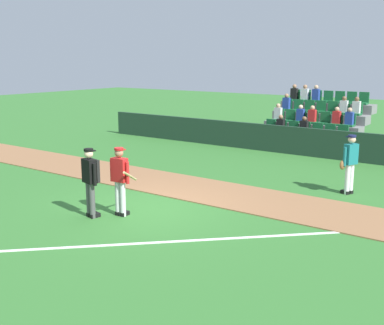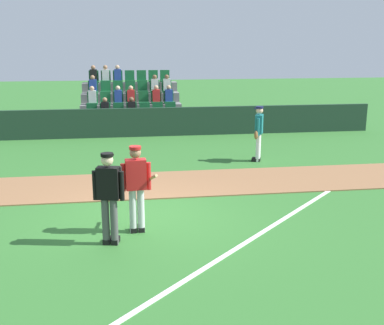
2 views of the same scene
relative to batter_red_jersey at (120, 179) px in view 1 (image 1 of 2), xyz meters
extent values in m
plane|color=#33702D|center=(0.16, 0.78, -0.97)|extent=(80.00, 80.00, 0.00)
cube|color=#936642|center=(0.16, 3.22, -0.95)|extent=(28.00, 2.45, 0.03)
cube|color=white|center=(3.16, 0.28, -0.96)|extent=(8.63, 8.48, 0.01)
cube|color=#1E3828|center=(0.16, 10.13, -0.39)|extent=(20.00, 0.16, 1.16)
cube|color=slate|center=(0.16, 12.43, -0.82)|extent=(4.45, 3.80, 0.30)
cube|color=slate|center=(0.16, 11.15, -0.47)|extent=(4.35, 0.85, 0.40)
cube|color=#196033|center=(-1.49, 11.05, -0.22)|extent=(0.44, 0.40, 0.08)
cube|color=#196033|center=(-1.49, 11.27, 0.03)|extent=(0.44, 0.08, 0.50)
cube|color=#196033|center=(-0.94, 11.05, -0.22)|extent=(0.44, 0.40, 0.08)
cube|color=#196033|center=(-0.94, 11.27, 0.03)|extent=(0.44, 0.08, 0.50)
cube|color=black|center=(-0.94, 11.10, 0.08)|extent=(0.32, 0.22, 0.52)
sphere|color=#9E7051|center=(-0.94, 11.10, 0.43)|extent=(0.20, 0.20, 0.20)
cube|color=#196033|center=(-0.39, 11.05, -0.22)|extent=(0.44, 0.40, 0.08)
cube|color=#196033|center=(-0.39, 11.27, 0.03)|extent=(0.44, 0.08, 0.50)
cube|color=#196033|center=(0.16, 11.05, -0.22)|extent=(0.44, 0.40, 0.08)
cube|color=#196033|center=(0.16, 11.27, 0.03)|extent=(0.44, 0.08, 0.50)
cube|color=black|center=(0.16, 11.10, 0.08)|extent=(0.32, 0.22, 0.52)
sphere|color=brown|center=(0.16, 11.10, 0.43)|extent=(0.20, 0.20, 0.20)
cube|color=#196033|center=(0.71, 11.05, -0.22)|extent=(0.44, 0.40, 0.08)
cube|color=#196033|center=(0.71, 11.27, 0.03)|extent=(0.44, 0.08, 0.50)
cube|color=#196033|center=(1.26, 11.05, -0.22)|extent=(0.44, 0.40, 0.08)
cube|color=#196033|center=(1.26, 11.27, 0.03)|extent=(0.44, 0.08, 0.50)
cube|color=#196033|center=(1.81, 11.05, -0.22)|extent=(0.44, 0.40, 0.08)
cube|color=#196033|center=(1.81, 11.27, 0.03)|extent=(0.44, 0.08, 0.50)
cube|color=slate|center=(0.16, 12.00, -0.07)|extent=(4.35, 0.85, 0.40)
cube|color=#196033|center=(-1.49, 11.90, 0.18)|extent=(0.44, 0.40, 0.08)
cube|color=#196033|center=(-1.49, 12.12, 0.43)|extent=(0.44, 0.08, 0.50)
cube|color=silver|center=(-1.49, 11.95, 0.48)|extent=(0.32, 0.22, 0.52)
sphere|color=tan|center=(-1.49, 11.95, 0.83)|extent=(0.20, 0.20, 0.20)
cube|color=#196033|center=(-0.94, 11.90, 0.18)|extent=(0.44, 0.40, 0.08)
cube|color=#196033|center=(-0.94, 12.12, 0.43)|extent=(0.44, 0.08, 0.50)
cube|color=#196033|center=(-0.39, 11.90, 0.18)|extent=(0.44, 0.40, 0.08)
cube|color=#196033|center=(-0.39, 12.12, 0.43)|extent=(0.44, 0.08, 0.50)
cube|color=#263F99|center=(-0.39, 11.95, 0.48)|extent=(0.32, 0.22, 0.52)
sphere|color=beige|center=(-0.39, 11.95, 0.83)|extent=(0.20, 0.20, 0.20)
cube|color=#196033|center=(0.16, 11.90, 0.18)|extent=(0.44, 0.40, 0.08)
cube|color=#196033|center=(0.16, 12.12, 0.43)|extent=(0.44, 0.08, 0.50)
cube|color=red|center=(0.16, 11.95, 0.48)|extent=(0.32, 0.22, 0.52)
sphere|color=tan|center=(0.16, 11.95, 0.83)|extent=(0.20, 0.20, 0.20)
cube|color=#196033|center=(0.71, 11.90, 0.18)|extent=(0.44, 0.40, 0.08)
cube|color=#196033|center=(0.71, 12.12, 0.43)|extent=(0.44, 0.08, 0.50)
cube|color=#196033|center=(1.26, 11.90, 0.18)|extent=(0.44, 0.40, 0.08)
cube|color=#196033|center=(1.26, 12.12, 0.43)|extent=(0.44, 0.08, 0.50)
cube|color=red|center=(1.26, 11.95, 0.48)|extent=(0.32, 0.22, 0.52)
sphere|color=tan|center=(1.26, 11.95, 0.83)|extent=(0.20, 0.20, 0.20)
cube|color=#196033|center=(1.81, 11.90, 0.18)|extent=(0.44, 0.40, 0.08)
cube|color=#196033|center=(1.81, 12.12, 0.43)|extent=(0.44, 0.08, 0.50)
cube|color=#263F99|center=(1.81, 11.95, 0.48)|extent=(0.32, 0.22, 0.52)
sphere|color=tan|center=(1.81, 11.95, 0.83)|extent=(0.20, 0.20, 0.20)
cube|color=slate|center=(0.16, 12.85, 0.33)|extent=(4.35, 0.85, 0.40)
cube|color=#196033|center=(-1.49, 12.75, 0.58)|extent=(0.44, 0.40, 0.08)
cube|color=#196033|center=(-1.49, 12.97, 0.83)|extent=(0.44, 0.08, 0.50)
cube|color=#263F99|center=(-1.49, 12.80, 0.88)|extent=(0.32, 0.22, 0.52)
sphere|color=#9E7051|center=(-1.49, 12.80, 1.23)|extent=(0.20, 0.20, 0.20)
cube|color=#196033|center=(-0.94, 12.75, 0.58)|extent=(0.44, 0.40, 0.08)
cube|color=#196033|center=(-0.94, 12.97, 0.83)|extent=(0.44, 0.08, 0.50)
cube|color=#196033|center=(-0.39, 12.75, 0.58)|extent=(0.44, 0.40, 0.08)
cube|color=#196033|center=(-0.39, 12.97, 0.83)|extent=(0.44, 0.08, 0.50)
cube|color=#196033|center=(0.16, 12.75, 0.58)|extent=(0.44, 0.40, 0.08)
cube|color=#196033|center=(0.16, 12.97, 0.83)|extent=(0.44, 0.08, 0.50)
cube|color=#196033|center=(0.71, 12.75, 0.58)|extent=(0.44, 0.40, 0.08)
cube|color=#196033|center=(0.71, 12.97, 0.83)|extent=(0.44, 0.08, 0.50)
cube|color=#196033|center=(1.26, 12.75, 0.58)|extent=(0.44, 0.40, 0.08)
cube|color=#196033|center=(1.26, 12.97, 0.83)|extent=(0.44, 0.08, 0.50)
cube|color=silver|center=(1.26, 12.80, 0.88)|extent=(0.32, 0.22, 0.52)
sphere|color=brown|center=(1.26, 12.80, 1.23)|extent=(0.20, 0.20, 0.20)
cube|color=#196033|center=(1.81, 12.75, 0.58)|extent=(0.44, 0.40, 0.08)
cube|color=#196033|center=(1.81, 12.97, 0.83)|extent=(0.44, 0.08, 0.50)
cube|color=silver|center=(1.81, 12.80, 0.88)|extent=(0.32, 0.22, 0.52)
sphere|color=brown|center=(1.81, 12.80, 1.23)|extent=(0.20, 0.20, 0.20)
cube|color=slate|center=(0.16, 13.70, 0.73)|extent=(4.35, 0.85, 0.40)
cube|color=#196033|center=(-1.49, 13.60, 0.98)|extent=(0.44, 0.40, 0.08)
cube|color=#196033|center=(-1.49, 13.82, 1.23)|extent=(0.44, 0.08, 0.50)
cube|color=black|center=(-1.49, 13.65, 1.28)|extent=(0.32, 0.22, 0.52)
sphere|color=#9E7051|center=(-1.49, 13.65, 1.63)|extent=(0.20, 0.20, 0.20)
cube|color=#196033|center=(-0.94, 13.60, 0.98)|extent=(0.44, 0.40, 0.08)
cube|color=#196033|center=(-0.94, 13.82, 1.23)|extent=(0.44, 0.08, 0.50)
cube|color=silver|center=(-0.94, 13.65, 1.28)|extent=(0.32, 0.22, 0.52)
sphere|color=#9E7051|center=(-0.94, 13.65, 1.63)|extent=(0.20, 0.20, 0.20)
cube|color=#196033|center=(-0.39, 13.60, 0.98)|extent=(0.44, 0.40, 0.08)
cube|color=#196033|center=(-0.39, 13.82, 1.23)|extent=(0.44, 0.08, 0.50)
cube|color=#263F99|center=(-0.39, 13.65, 1.28)|extent=(0.32, 0.22, 0.52)
sphere|color=tan|center=(-0.39, 13.65, 1.63)|extent=(0.20, 0.20, 0.20)
cube|color=#196033|center=(0.16, 13.60, 0.98)|extent=(0.44, 0.40, 0.08)
cube|color=#196033|center=(0.16, 13.82, 1.23)|extent=(0.44, 0.08, 0.50)
cube|color=#196033|center=(0.71, 13.60, 0.98)|extent=(0.44, 0.40, 0.08)
cube|color=#196033|center=(0.71, 13.82, 1.23)|extent=(0.44, 0.08, 0.50)
cube|color=#196033|center=(1.26, 13.60, 0.98)|extent=(0.44, 0.40, 0.08)
cube|color=#196033|center=(1.26, 13.82, 1.23)|extent=(0.44, 0.08, 0.50)
cube|color=#196033|center=(1.81, 13.60, 0.98)|extent=(0.44, 0.40, 0.08)
cube|color=#196033|center=(1.81, 13.82, 1.23)|extent=(0.44, 0.08, 0.50)
cylinder|color=silver|center=(-0.09, -0.01, -0.52)|extent=(0.14, 0.14, 0.90)
cylinder|color=silver|center=(0.07, 0.00, -0.52)|extent=(0.14, 0.14, 0.90)
cube|color=black|center=(-0.09, 0.05, -0.92)|extent=(0.14, 0.27, 0.10)
cube|color=black|center=(0.07, 0.06, -0.92)|extent=(0.14, 0.27, 0.10)
cube|color=red|center=(-0.01, -0.01, 0.23)|extent=(0.41, 0.25, 0.60)
cylinder|color=red|center=(-0.26, -0.02, 0.18)|extent=(0.09, 0.09, 0.55)
cylinder|color=red|center=(0.24, 0.01, 0.18)|extent=(0.09, 0.09, 0.55)
sphere|color=#9E7051|center=(-0.01, -0.01, 0.66)|extent=(0.22, 0.22, 0.22)
cylinder|color=#B21919|center=(-0.01, -0.01, 0.76)|extent=(0.23, 0.23, 0.06)
cube|color=#B21919|center=(-0.01, 0.09, 0.73)|extent=(0.19, 0.13, 0.02)
cylinder|color=tan|center=(0.24, 0.11, 0.08)|extent=(0.35, 0.76, 0.41)
cylinder|color=#4C4C4C|center=(-0.60, -0.51, -0.52)|extent=(0.14, 0.14, 0.90)
cylinder|color=#4C4C4C|center=(-0.45, -0.55, -0.52)|extent=(0.14, 0.14, 0.90)
cube|color=black|center=(-0.59, -0.46, -0.92)|extent=(0.17, 0.28, 0.10)
cube|color=black|center=(-0.43, -0.49, -0.92)|extent=(0.17, 0.28, 0.10)
cube|color=black|center=(-0.52, -0.53, 0.23)|extent=(0.44, 0.30, 0.60)
cylinder|color=black|center=(-0.77, -0.48, 0.18)|extent=(0.09, 0.09, 0.55)
cylinder|color=black|center=(-0.28, -0.59, 0.18)|extent=(0.09, 0.09, 0.55)
sphere|color=beige|center=(-0.52, -0.53, 0.66)|extent=(0.22, 0.22, 0.22)
cylinder|color=black|center=(-0.52, -0.53, 0.76)|extent=(0.23, 0.23, 0.06)
cube|color=black|center=(-0.50, -0.43, 0.73)|extent=(0.20, 0.16, 0.02)
cube|color=black|center=(-0.50, -0.41, 0.23)|extent=(0.45, 0.18, 0.56)
cylinder|color=white|center=(4.00, 5.34, -0.52)|extent=(0.14, 0.14, 0.90)
cylinder|color=white|center=(4.06, 5.48, -0.52)|extent=(0.14, 0.14, 0.90)
cube|color=black|center=(3.94, 5.36, -0.92)|extent=(0.29, 0.21, 0.10)
cube|color=black|center=(4.00, 5.51, -0.92)|extent=(0.29, 0.21, 0.10)
cube|color=#197075|center=(4.03, 5.41, 0.23)|extent=(0.36, 0.45, 0.60)
cylinder|color=#197075|center=(3.93, 5.18, 0.18)|extent=(0.09, 0.09, 0.55)
cylinder|color=#197075|center=(4.13, 5.64, 0.18)|extent=(0.09, 0.09, 0.55)
sphere|color=beige|center=(4.03, 5.41, 0.66)|extent=(0.22, 0.22, 0.22)
cylinder|color=#191E4C|center=(4.03, 5.41, 0.76)|extent=(0.23, 0.23, 0.06)
cube|color=#191E4C|center=(3.94, 5.45, 0.73)|extent=(0.18, 0.21, 0.02)
ellipsoid|color=brown|center=(3.88, 5.18, -0.07)|extent=(0.19, 0.23, 0.28)
camera|label=1|loc=(8.40, -8.59, 2.95)|focal=45.68mm
camera|label=2|loc=(-0.22, -9.03, 2.71)|focal=44.72mm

